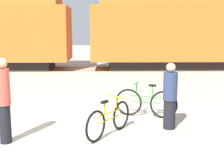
% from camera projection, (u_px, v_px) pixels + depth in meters
% --- Properties ---
extents(ground_plane, '(80.00, 80.00, 0.00)m').
position_uv_depth(ground_plane, '(44.00, 131.00, 7.27)').
color(ground_plane, '#B2A893').
extents(freight_train, '(27.96, 3.18, 5.16)m').
position_uv_depth(freight_train, '(80.00, 24.00, 18.29)').
color(freight_train, black).
rests_on(freight_train, ground_plane).
extents(rail_near, '(39.96, 0.07, 0.01)m').
position_uv_depth(rail_near, '(80.00, 70.00, 18.04)').
color(rail_near, '#4C4238').
rests_on(rail_near, ground_plane).
extents(rail_far, '(39.96, 0.07, 0.01)m').
position_uv_depth(rail_far, '(82.00, 67.00, 19.45)').
color(rail_far, '#4C4238').
rests_on(rail_far, ground_plane).
extents(bicycle_green, '(1.63, 0.61, 0.92)m').
position_uv_depth(bicycle_green, '(146.00, 103.00, 8.40)').
color(bicycle_green, black).
rests_on(bicycle_green, ground_plane).
extents(bicycle_yellow, '(1.01, 1.43, 0.85)m').
position_uv_depth(bicycle_yellow, '(109.00, 119.00, 6.93)').
color(bicycle_yellow, black).
rests_on(bicycle_yellow, ground_plane).
extents(person_in_red, '(0.28, 0.28, 1.78)m').
position_uv_depth(person_in_red, '(4.00, 100.00, 6.37)').
color(person_in_red, black).
rests_on(person_in_red, ground_plane).
extents(person_in_navy, '(0.33, 0.33, 1.58)m').
position_uv_depth(person_in_navy, '(170.00, 96.00, 7.33)').
color(person_in_navy, black).
rests_on(person_in_navy, ground_plane).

